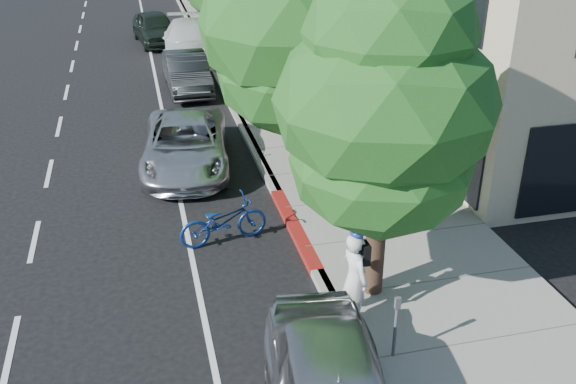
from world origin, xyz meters
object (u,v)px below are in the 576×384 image
object	(u,v)px
street_tree_0	(385,108)
pedestrian	(287,88)
bicycle	(223,221)
street_tree_1	(301,27)
silver_suv	(185,144)
white_pickup	(189,41)
dark_sedan	(187,72)
cyclist	(355,278)
dark_suv_far	(155,28)

from	to	relation	value
street_tree_0	pedestrian	world-z (taller)	street_tree_0
bicycle	street_tree_1	bearing A→B (deg)	-51.12
bicycle	silver_suv	world-z (taller)	silver_suv
street_tree_0	silver_suv	size ratio (longest dim) A/B	1.27
bicycle	white_pickup	world-z (taller)	white_pickup
street_tree_0	pedestrian	size ratio (longest dim) A/B	3.77
white_pickup	dark_sedan	bearing A→B (deg)	-92.18
cyclist	dark_suv_far	bearing A→B (deg)	-8.82
street_tree_0	street_tree_1	bearing A→B (deg)	90.00
street_tree_1	silver_suv	size ratio (longest dim) A/B	1.39
silver_suv	bicycle	bearing A→B (deg)	-77.69
silver_suv	pedestrian	bearing A→B (deg)	49.66
cyclist	dark_sedan	distance (m)	15.83
white_pickup	silver_suv	bearing A→B (deg)	-91.45
cyclist	dark_sedan	xyz separation A→B (m)	(-1.66, 15.74, -0.22)
street_tree_1	pedestrian	bearing A→B (deg)	80.37
street_tree_1	white_pickup	bearing A→B (deg)	96.99
bicycle	pedestrian	distance (m)	9.01
bicycle	dark_sedan	bearing A→B (deg)	-12.05
dark_suv_far	white_pickup	bearing A→B (deg)	-77.12
cyclist	dark_suv_far	size ratio (longest dim) A/B	0.42
bicycle	silver_suv	xyz separation A→B (m)	(-0.43, 4.60, 0.17)
cyclist	dark_sedan	bearing A→B (deg)	-8.54
bicycle	white_pickup	bearing A→B (deg)	-13.61
dark_sedan	dark_suv_far	bearing A→B (deg)	93.66
street_tree_1	bicycle	world-z (taller)	street_tree_1
street_tree_0	silver_suv	xyz separation A→B (m)	(-3.10, 7.50, -3.39)
dark_suv_far	pedestrian	distance (m)	13.00
street_tree_0	silver_suv	distance (m)	8.79
street_tree_1	dark_suv_far	size ratio (longest dim) A/B	1.58
dark_sedan	silver_suv	bearing A→B (deg)	-97.48
silver_suv	street_tree_0	bearing A→B (deg)	-60.62
cyclist	pedestrian	bearing A→B (deg)	-21.93
silver_suv	white_pickup	bearing A→B (deg)	90.54
street_tree_0	cyclist	distance (m)	3.28
bicycle	dark_sedan	size ratio (longest dim) A/B	0.48
street_tree_1	bicycle	xyz separation A→B (m)	(-2.67, -3.10, -3.75)
street_tree_0	white_pickup	distance (m)	20.27
street_tree_1	silver_suv	bearing A→B (deg)	154.18
silver_suv	dark_sedan	world-z (taller)	dark_sedan
white_pickup	dark_suv_far	size ratio (longest dim) A/B	1.27
silver_suv	white_pickup	size ratio (longest dim) A/B	0.89
cyclist	pedestrian	xyz separation A→B (m)	(1.53, 11.82, 0.07)
cyclist	dark_suv_far	distance (m)	24.32
cyclist	bicycle	world-z (taller)	cyclist
street_tree_1	bicycle	size ratio (longest dim) A/B	3.42
street_tree_1	pedestrian	distance (m)	6.19
cyclist	bicycle	distance (m)	4.10
dark_sedan	white_pickup	world-z (taller)	white_pickup
dark_sedan	street_tree_0	bearing A→B (deg)	-82.85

